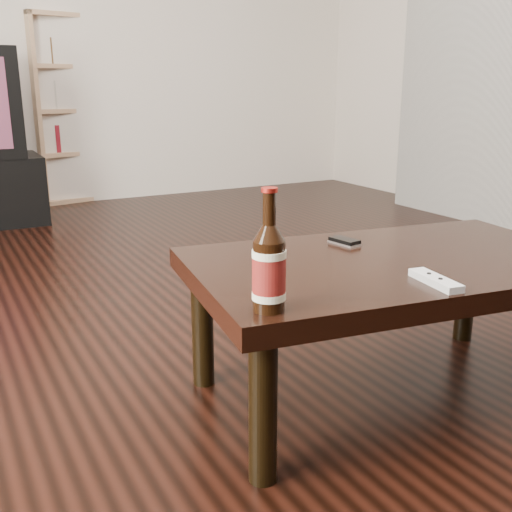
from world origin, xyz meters
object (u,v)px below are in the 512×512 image
coffee_table (392,277)px  remote (435,280)px  beer_bottle (269,269)px  phone (345,241)px  bookshelf (74,106)px

coffee_table → remote: 0.23m
beer_bottle → remote: beer_bottle is taller
beer_bottle → remote: (0.43, -0.04, -0.08)m
coffee_table → remote: size_ratio=7.23×
coffee_table → phone: bearing=97.2°
bookshelf → beer_bottle: bearing=-108.2°
beer_bottle → bookshelf: bearing=83.1°
bookshelf → phone: bearing=-101.2°
phone → remote: bearing=-105.0°
beer_bottle → phone: (0.46, 0.36, -0.08)m
coffee_table → beer_bottle: beer_bottle is taller
remote → beer_bottle: bearing=-177.2°
coffee_table → remote: bearing=-105.7°
beer_bottle → phone: size_ratio=2.56×
bookshelf → beer_bottle: 3.79m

